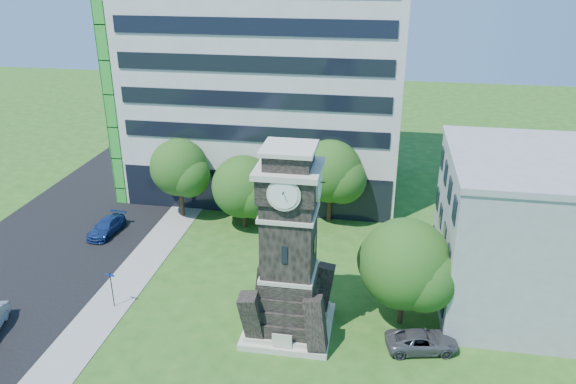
% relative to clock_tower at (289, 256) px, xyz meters
% --- Properties ---
extents(ground, '(160.00, 160.00, 0.00)m').
position_rel_clock_tower_xyz_m(ground, '(-3.00, -2.00, -5.28)').
color(ground, '#255217').
rests_on(ground, ground).
extents(sidewalk, '(3.00, 70.00, 0.06)m').
position_rel_clock_tower_xyz_m(sidewalk, '(-12.50, 3.00, -5.25)').
color(sidewalk, gray).
rests_on(sidewalk, ground).
extents(street, '(14.00, 80.00, 0.02)m').
position_rel_clock_tower_xyz_m(street, '(-21.00, 3.00, -5.27)').
color(street, black).
rests_on(street, ground).
extents(clock_tower, '(5.40, 5.40, 12.22)m').
position_rel_clock_tower_xyz_m(clock_tower, '(0.00, 0.00, 0.00)').
color(clock_tower, beige).
rests_on(clock_tower, ground).
extents(office_tall, '(26.20, 15.11, 28.60)m').
position_rel_clock_tower_xyz_m(office_tall, '(-6.20, 23.84, 8.94)').
color(office_tall, silver).
rests_on(office_tall, ground).
extents(office_low, '(15.20, 12.20, 10.40)m').
position_rel_clock_tower_xyz_m(office_low, '(16.97, 6.00, -0.07)').
color(office_low, '#A2A5A8').
rests_on(office_low, ground).
extents(car_street_north, '(2.11, 4.47, 1.26)m').
position_rel_clock_tower_xyz_m(car_street_north, '(-17.51, 10.30, -4.65)').
color(car_street_north, navy).
rests_on(car_street_north, ground).
extents(car_east_lot, '(4.65, 2.85, 1.20)m').
position_rel_clock_tower_xyz_m(car_east_lot, '(8.21, -0.67, -4.68)').
color(car_east_lot, '#4D4D52').
rests_on(car_east_lot, ground).
extents(park_bench, '(1.57, 0.42, 0.81)m').
position_rel_clock_tower_xyz_m(park_bench, '(-1.95, -0.56, -4.85)').
color(park_bench, black).
rests_on(park_bench, ground).
extents(street_sign, '(0.63, 0.06, 2.64)m').
position_rel_clock_tower_xyz_m(street_sign, '(-12.05, 0.33, -3.63)').
color(street_sign, black).
rests_on(street_sign, ground).
extents(tree_nw, '(5.59, 5.08, 7.23)m').
position_rel_clock_tower_xyz_m(tree_nw, '(-12.30, 14.83, -0.78)').
color(tree_nw, '#332114').
rests_on(tree_nw, ground).
extents(tree_nc, '(5.90, 5.36, 6.48)m').
position_rel_clock_tower_xyz_m(tree_nc, '(-6.19, 13.56, -1.63)').
color(tree_nc, '#332114').
rests_on(tree_nc, ground).
extents(tree_ne, '(6.07, 5.52, 7.51)m').
position_rel_clock_tower_xyz_m(tree_ne, '(0.93, 16.09, -0.72)').
color(tree_ne, '#332114').
rests_on(tree_ne, ground).
extents(tree_east, '(6.30, 5.73, 7.24)m').
position_rel_clock_tower_xyz_m(tree_east, '(7.05, 1.86, -1.08)').
color(tree_east, '#332114').
rests_on(tree_east, ground).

